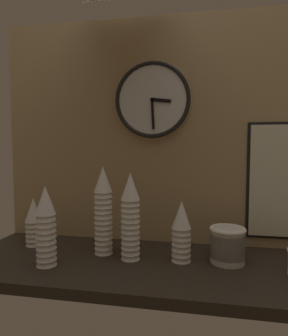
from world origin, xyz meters
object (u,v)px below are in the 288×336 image
(cup_stack_center_left, at_px, (103,210))
(bowl_stack_right, at_px, (228,244))
(cup_stack_left, at_px, (46,226))
(wall_clock, at_px, (152,100))
(cup_stack_far_left, at_px, (34,222))
(cup_stack_center, at_px, (130,216))
(cup_stack_center_right, at_px, (181,231))

(cup_stack_center_left, distance_m, bowl_stack_right, 0.52)
(cup_stack_center_left, height_order, cup_stack_left, cup_stack_center_left)
(bowl_stack_right, bearing_deg, wall_clock, 149.50)
(cup_stack_center_left, xyz_separation_m, cup_stack_left, (-0.17, -0.16, -0.03))
(wall_clock, bearing_deg, cup_stack_far_left, -164.76)
(cup_stack_center, distance_m, bowl_stack_right, 0.40)
(cup_stack_center, distance_m, wall_clock, 0.54)
(cup_stack_center_right, relative_size, bowl_stack_right, 1.72)
(cup_stack_center, xyz_separation_m, bowl_stack_right, (0.38, 0.03, -0.10))
(cup_stack_left, bearing_deg, cup_stack_center_left, 43.37)
(cup_stack_center_right, xyz_separation_m, bowl_stack_right, (0.18, 0.02, -0.05))
(cup_stack_far_left, relative_size, bowl_stack_right, 1.56)
(cup_stack_center_left, xyz_separation_m, bowl_stack_right, (0.51, -0.01, -0.11))
(cup_stack_center_left, distance_m, cup_stack_center_right, 0.34)
(cup_stack_center_left, relative_size, bowl_stack_right, 2.65)
(cup_stack_far_left, bearing_deg, cup_stack_center_right, -5.63)
(cup_stack_center, relative_size, wall_clock, 1.00)
(cup_stack_center, height_order, bowl_stack_right, cup_stack_center)
(cup_stack_left, xyz_separation_m, cup_stack_center, (0.30, 0.12, 0.02))
(cup_stack_center_left, distance_m, cup_stack_left, 0.24)
(bowl_stack_right, bearing_deg, cup_stack_center_right, -174.75)
(cup_stack_center_left, bearing_deg, cup_stack_center_right, -4.24)
(cup_stack_left, xyz_separation_m, cup_stack_far_left, (-0.17, 0.21, -0.04))
(cup_stack_center_left, relative_size, cup_stack_left, 1.21)
(cup_stack_far_left, height_order, bowl_stack_right, cup_stack_far_left)
(cup_stack_center_right, bearing_deg, cup_stack_center, -175.42)
(cup_stack_far_left, relative_size, cup_stack_center_right, 0.91)
(cup_stack_center_right, xyz_separation_m, wall_clock, (-0.15, 0.21, 0.55))
(wall_clock, bearing_deg, cup_stack_center_right, -54.41)
(cup_stack_far_left, xyz_separation_m, bowl_stack_right, (0.86, -0.05, -0.04))
(cup_stack_center_left, height_order, cup_stack_center_right, cup_stack_center_left)
(cup_stack_center_right, bearing_deg, wall_clock, 125.59)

